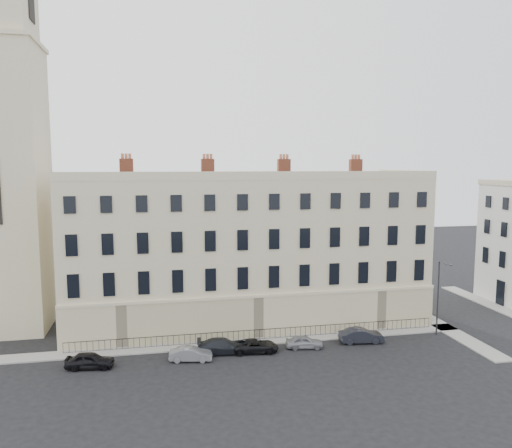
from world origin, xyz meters
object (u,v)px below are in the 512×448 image
object	(u,v)px
car_a	(90,360)
car_f	(361,336)
car_e	(304,342)
streetlamp	(439,295)
car_b	(191,354)
car_c	(223,346)
car_d	(255,346)

from	to	relation	value
car_a	car_f	xyz separation A→B (m)	(23.94, 1.02, 0.02)
car_e	streetlamp	world-z (taller)	streetlamp
car_a	car_b	bearing A→B (deg)	-83.23
car_c	car_e	size ratio (longest dim) A/B	1.34
car_c	car_a	bearing A→B (deg)	100.68
car_f	car_a	bearing A→B (deg)	99.15
car_e	car_f	size ratio (longest dim) A/B	0.82
car_a	car_f	size ratio (longest dim) A/B	0.94
car_b	streetlamp	world-z (taller)	streetlamp
car_e	streetlamp	bearing A→B (deg)	-77.17
car_c	car_e	distance (m)	7.33
car_d	car_a	bearing A→B (deg)	98.11
car_b	car_f	world-z (taller)	car_f
car_b	car_e	xyz separation A→B (m)	(10.22, 0.86, -0.02)
car_c	car_f	xyz separation A→B (m)	(12.91, -0.00, 0.02)
streetlamp	car_b	bearing A→B (deg)	-156.80
car_a	car_c	distance (m)	11.07
car_d	streetlamp	bearing A→B (deg)	-82.43
car_a	car_b	distance (m)	8.13
car_d	streetlamp	xyz separation A→B (m)	(18.15, 0.77, 3.44)
car_f	streetlamp	bearing A→B (deg)	-79.98
car_d	car_f	size ratio (longest dim) A/B	1.00
car_d	car_b	bearing A→B (deg)	103.23
car_b	car_d	xyz separation A→B (m)	(5.72, 0.81, -0.02)
car_b	car_f	xyz separation A→B (m)	(15.81, 1.12, 0.09)
car_b	streetlamp	distance (m)	24.17
car_a	car_d	world-z (taller)	car_a
car_e	streetlamp	xyz separation A→B (m)	(13.65, 0.72, 3.44)
car_a	streetlamp	world-z (taller)	streetlamp
streetlamp	car_f	bearing A→B (deg)	-157.29
streetlamp	car_d	bearing A→B (deg)	-158.17
car_b	car_f	bearing A→B (deg)	-76.57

